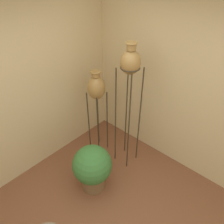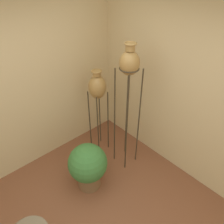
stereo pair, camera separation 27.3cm
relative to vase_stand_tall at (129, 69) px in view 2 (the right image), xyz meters
The scene contains 5 objects.
wall_back 1.66m from the vase_stand_tall, 139.48° to the left, with size 7.54×0.06×2.70m.
wall_right 0.99m from the vase_stand_tall, 52.82° to the right, with size 0.06×7.54×2.70m.
vase_stand_tall is the anchor object (origin of this frame).
vase_stand_medium 0.71m from the vase_stand_tall, 103.71° to the left, with size 0.27×0.27×1.53m.
potted_plant 1.48m from the vase_stand_tall, behind, with size 0.57×0.57×0.76m.
Camera 2 is at (-0.69, -1.05, 2.87)m, focal length 35.00 mm.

